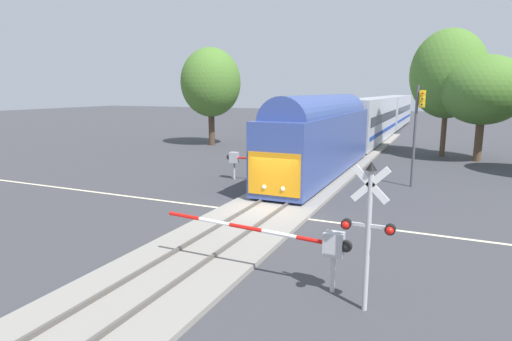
{
  "coord_description": "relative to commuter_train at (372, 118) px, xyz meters",
  "views": [
    {
      "loc": [
        7.58,
        -17.86,
        5.76
      ],
      "look_at": [
        -0.54,
        0.25,
        2.0
      ],
      "focal_mm": 29.77,
      "sensor_mm": 36.0,
      "label": 1
    }
  ],
  "objects": [
    {
      "name": "crossing_signal_mast",
      "position": [
        5.95,
        -37.73,
        -0.28
      ],
      "size": [
        1.36,
        0.44,
        4.01
      ],
      "color": "#B2B2B7",
      "rests_on": "ground"
    },
    {
      "name": "pine_left_background",
      "position": [
        -15.18,
        -9.14,
        3.82
      ],
      "size": [
        6.24,
        6.24,
        10.14
      ],
      "color": "#4C3828",
      "rests_on": "ground"
    },
    {
      "name": "ground_plane",
      "position": [
        -0.0,
        -30.52,
        -2.73
      ],
      "size": [
        220.0,
        220.0,
        0.0
      ],
      "primitive_type": "plane",
      "color": "#3D3D42"
    },
    {
      "name": "elm_centre_background",
      "position": [
        7.41,
        -7.53,
        4.4
      ],
      "size": [
        6.36,
        6.36,
        10.94
      ],
      "color": "brown",
      "rests_on": "ground"
    },
    {
      "name": "road_centre_stripe",
      "position": [
        -0.0,
        -30.52,
        -2.73
      ],
      "size": [
        44.0,
        0.2,
        0.01
      ],
      "color": "beige",
      "rests_on": "ground"
    },
    {
      "name": "crossing_gate_far",
      "position": [
        -4.23,
        -24.02,
        -1.34
      ],
      "size": [
        6.04,
        0.4,
        1.8
      ],
      "color": "#B7B7BC",
      "rests_on": "ground"
    },
    {
      "name": "railway_track",
      "position": [
        -0.0,
        -30.52,
        -2.64
      ],
      "size": [
        4.4,
        80.0,
        0.32
      ],
      "color": "gray",
      "rests_on": "ground"
    },
    {
      "name": "commuter_train",
      "position": [
        0.0,
        0.0,
        0.0
      ],
      "size": [
        3.04,
        62.66,
        5.16
      ],
      "color": "#384C93",
      "rests_on": "railway_track"
    },
    {
      "name": "crossing_gate_near",
      "position": [
        4.19,
        -37.03,
        -1.31
      ],
      "size": [
        6.16,
        0.4,
        1.8
      ],
      "color": "#B7B7BC",
      "rests_on": "ground"
    },
    {
      "name": "traffic_signal_far_side",
      "position": [
        6.04,
        -21.59,
        1.32
      ],
      "size": [
        0.53,
        0.38,
        6.07
      ],
      "color": "#4C4C51",
      "rests_on": "ground"
    },
    {
      "name": "oak_far_right",
      "position": [
        10.1,
        -9.35,
        3.04
      ],
      "size": [
        6.62,
        6.62,
        8.58
      ],
      "color": "brown",
      "rests_on": "ground"
    }
  ]
}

